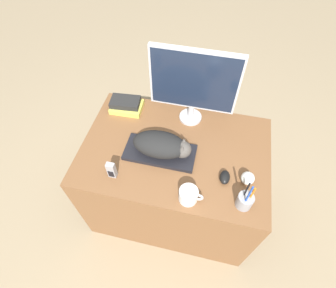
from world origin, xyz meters
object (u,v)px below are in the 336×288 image
(keyboard, at_px, (160,152))
(book_stack, at_px, (126,105))
(coffee_mug, at_px, (189,195))
(phone, at_px, (112,170))
(baseball, at_px, (248,178))
(cat, at_px, (163,145))
(pen_cup, at_px, (245,201))
(monitor, at_px, (194,83))
(computer_mouse, at_px, (225,177))

(keyboard, xyz_separation_m, book_stack, (-0.31, 0.31, 0.02))
(coffee_mug, bearing_deg, phone, 174.27)
(keyboard, height_order, phone, phone)
(baseball, height_order, phone, phone)
(cat, bearing_deg, phone, -139.31)
(keyboard, height_order, coffee_mug, coffee_mug)
(baseball, distance_m, book_stack, 0.90)
(baseball, bearing_deg, cat, 171.38)
(pen_cup, xyz_separation_m, phone, (-0.71, 0.01, 0.01))
(coffee_mug, height_order, pen_cup, pen_cup)
(cat, height_order, baseball, cat)
(keyboard, xyz_separation_m, monitor, (0.12, 0.32, 0.28))
(keyboard, xyz_separation_m, baseball, (0.50, -0.07, 0.02))
(keyboard, relative_size, baseball, 5.71)
(keyboard, height_order, pen_cup, pen_cup)
(monitor, bearing_deg, keyboard, -111.21)
(monitor, relative_size, pen_cup, 2.26)
(monitor, distance_m, coffee_mug, 0.62)
(keyboard, distance_m, phone, 0.30)
(cat, distance_m, phone, 0.31)
(pen_cup, bearing_deg, cat, 155.74)
(cat, height_order, coffee_mug, cat)
(computer_mouse, relative_size, pen_cup, 0.38)
(monitor, height_order, baseball, monitor)
(keyboard, bearing_deg, monitor, 68.79)
(pen_cup, bearing_deg, computer_mouse, 130.34)
(coffee_mug, distance_m, book_stack, 0.76)
(computer_mouse, height_order, coffee_mug, coffee_mug)
(coffee_mug, bearing_deg, pen_cup, 6.26)
(keyboard, bearing_deg, computer_mouse, -12.72)
(cat, bearing_deg, book_stack, 136.53)
(baseball, bearing_deg, phone, -169.92)
(cat, xyz_separation_m, baseball, (0.49, -0.07, -0.05))
(baseball, relative_size, phone, 0.64)
(cat, relative_size, pen_cup, 1.49)
(keyboard, bearing_deg, pen_cup, -23.50)
(cat, xyz_separation_m, pen_cup, (0.48, -0.21, -0.04))
(computer_mouse, relative_size, baseball, 1.19)
(computer_mouse, relative_size, coffee_mug, 0.68)
(phone, bearing_deg, book_stack, 100.18)
(monitor, bearing_deg, computer_mouse, -57.18)
(pen_cup, height_order, baseball, pen_cup)
(monitor, relative_size, computer_mouse, 5.89)
(book_stack, bearing_deg, coffee_mug, -46.70)
(cat, bearing_deg, computer_mouse, -13.30)
(computer_mouse, bearing_deg, cat, 166.70)
(coffee_mug, height_order, phone, phone)
(baseball, bearing_deg, keyboard, 171.67)
(coffee_mug, distance_m, pen_cup, 0.28)
(baseball, distance_m, phone, 0.73)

